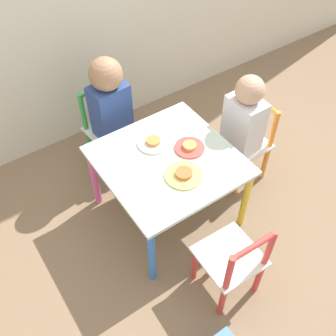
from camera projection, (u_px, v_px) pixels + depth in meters
The scene contains 10 objects.
ground_plane at pixel (168, 211), 2.21m from camera, with size 6.00×6.00×0.00m, color #7F664C.
kids_table at pixel (168, 167), 1.94m from camera, with size 0.64×0.64×0.43m.
chair_green at pixel (110, 130), 2.30m from camera, with size 0.28×0.28×0.51m.
chair_orange at pixel (245, 143), 2.23m from camera, with size 0.26×0.26×0.51m.
chair_red at pixel (233, 262), 1.73m from camera, with size 0.27×0.27×0.51m.
child_back at pixel (112, 107), 2.12m from camera, with size 0.21×0.23×0.74m.
child_right at pixel (241, 124), 2.08m from camera, with size 0.21×0.20×0.71m.
plate_back at pixel (153, 142), 1.96m from camera, with size 0.16×0.16×0.03m.
plate_right at pixel (190, 147), 1.94m from camera, with size 0.15×0.15×0.03m.
plate_front at pixel (184, 175), 1.82m from camera, with size 0.18×0.18×0.03m.
Camera 1 is at (-0.74, -1.07, 1.81)m, focal length 42.00 mm.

